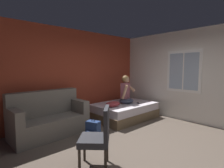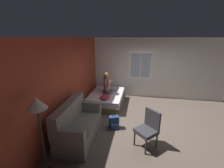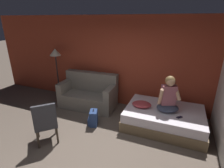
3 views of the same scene
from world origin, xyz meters
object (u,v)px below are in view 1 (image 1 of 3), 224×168
throw_pillow (113,104)px  bed (124,111)px  couch (49,118)px  cell_phone (138,103)px  person_seated (126,92)px  backpack (93,130)px  side_chair (98,135)px

throw_pillow → bed: bearing=8.1°
couch → cell_phone: couch is taller
couch → person_seated: size_ratio=1.97×
person_seated → bed: bearing=158.0°
throw_pillow → cell_phone: (0.92, -0.18, -0.07)m
bed → throw_pillow: 0.65m
backpack → throw_pillow: throw_pillow is taller
backpack → couch: bearing=124.6°
bed → throw_pillow: size_ratio=3.99×
side_chair → throw_pillow: (1.73, 1.52, 0.02)m
cell_phone → throw_pillow: bearing=-146.5°
bed → person_seated: size_ratio=2.19×
bed → couch: couch is taller
bed → couch: 2.33m
side_chair → backpack: (0.62, 0.98, -0.34)m
backpack → cell_phone: bearing=9.9°
throw_pillow → backpack: bearing=-154.4°
side_chair → person_seated: 2.84m
bed → side_chair: size_ratio=1.96×
couch → person_seated: (2.36, -0.32, 0.44)m
bed → cell_phone: 0.51m
couch → bed: bearing=-7.3°
couch → cell_phone: 2.72m
bed → couch: (-2.30, 0.29, 0.16)m
person_seated → throw_pillow: size_ratio=1.82×
couch → person_seated: 2.42m
bed → cell_phone: bearing=-36.3°
couch → backpack: size_ratio=3.77×
bed → backpack: size_ratio=4.19×
couch → cell_phone: size_ratio=11.98×
cell_phone → bed: bearing=-171.6°
person_seated → side_chair: bearing=-146.1°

